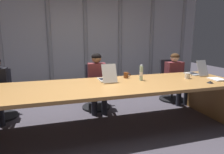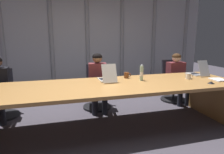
{
  "view_description": "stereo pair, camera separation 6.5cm",
  "coord_description": "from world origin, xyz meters",
  "px_view_note": "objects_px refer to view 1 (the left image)",
  "views": [
    {
      "loc": [
        -0.84,
        -2.92,
        1.5
      ],
      "look_at": [
        0.06,
        0.1,
        0.85
      ],
      "focal_mm": 30.95,
      "sensor_mm": 36.0,
      "label": 1
    },
    {
      "loc": [
        -0.78,
        -2.94,
        1.5
      ],
      "look_at": [
        0.06,
        0.1,
        0.85
      ],
      "focal_mm": 30.95,
      "sensor_mm": 36.0,
      "label": 2
    }
  ],
  "objects_px": {
    "laptop_center": "(196,72)",
    "person_center": "(176,74)",
    "office_chair_center": "(171,85)",
    "spiral_notepad": "(217,79)",
    "laptop_left_mid": "(107,78)",
    "water_bottle_primary": "(141,73)",
    "office_chair_left_end": "(0,100)",
    "office_chair_left_mid": "(96,92)",
    "coffee_mug_far": "(126,75)",
    "conference_mic_left_side": "(210,82)",
    "person_left_mid": "(97,78)",
    "coffee_mug_near": "(188,76)"
  },
  "relations": [
    {
      "from": "coffee_mug_far",
      "to": "conference_mic_left_side",
      "type": "relative_size",
      "value": 1.25
    },
    {
      "from": "laptop_left_mid",
      "to": "spiral_notepad",
      "type": "xyz_separation_m",
      "value": [
        1.94,
        -0.48,
        -0.05
      ]
    },
    {
      "from": "office_chair_left_mid",
      "to": "water_bottle_primary",
      "type": "bearing_deg",
      "value": 44.76
    },
    {
      "from": "laptop_center",
      "to": "conference_mic_left_side",
      "type": "relative_size",
      "value": 4.23
    },
    {
      "from": "office_chair_left_end",
      "to": "person_center",
      "type": "distance_m",
      "value": 3.76
    },
    {
      "from": "laptop_center",
      "to": "office_chair_left_mid",
      "type": "distance_m",
      "value": 2.12
    },
    {
      "from": "conference_mic_left_side",
      "to": "office_chair_left_end",
      "type": "bearing_deg",
      "value": 157.86
    },
    {
      "from": "laptop_center",
      "to": "person_center",
      "type": "bearing_deg",
      "value": -0.71
    },
    {
      "from": "water_bottle_primary",
      "to": "conference_mic_left_side",
      "type": "height_order",
      "value": "water_bottle_primary"
    },
    {
      "from": "office_chair_left_end",
      "to": "office_chair_left_mid",
      "type": "distance_m",
      "value": 1.86
    },
    {
      "from": "water_bottle_primary",
      "to": "office_chair_left_mid",
      "type": "bearing_deg",
      "value": 124.99
    },
    {
      "from": "coffee_mug_far",
      "to": "coffee_mug_near",
      "type": "bearing_deg",
      "value": -19.0
    },
    {
      "from": "person_left_mid",
      "to": "coffee_mug_far",
      "type": "xyz_separation_m",
      "value": [
        0.45,
        -0.49,
        0.14
      ]
    },
    {
      "from": "office_chair_left_mid",
      "to": "office_chair_center",
      "type": "bearing_deg",
      "value": 99.9
    },
    {
      "from": "coffee_mug_far",
      "to": "spiral_notepad",
      "type": "bearing_deg",
      "value": -21.94
    },
    {
      "from": "water_bottle_primary",
      "to": "spiral_notepad",
      "type": "xyz_separation_m",
      "value": [
        1.34,
        -0.35,
        -0.12
      ]
    },
    {
      "from": "office_chair_center",
      "to": "water_bottle_primary",
      "type": "height_order",
      "value": "water_bottle_primary"
    },
    {
      "from": "office_chair_left_end",
      "to": "laptop_left_mid",
      "type": "bearing_deg",
      "value": 62.28
    },
    {
      "from": "office_chair_left_end",
      "to": "coffee_mug_near",
      "type": "relative_size",
      "value": 6.44
    },
    {
      "from": "office_chair_left_mid",
      "to": "conference_mic_left_side",
      "type": "xyz_separation_m",
      "value": [
        1.65,
        -1.43,
        0.43
      ]
    },
    {
      "from": "office_chair_center",
      "to": "conference_mic_left_side",
      "type": "bearing_deg",
      "value": -7.92
    },
    {
      "from": "water_bottle_primary",
      "to": "coffee_mug_near",
      "type": "xyz_separation_m",
      "value": [
        0.89,
        -0.11,
        -0.08
      ]
    },
    {
      "from": "laptop_center",
      "to": "laptop_left_mid",
      "type": "bearing_deg",
      "value": 86.11
    },
    {
      "from": "office_chair_left_mid",
      "to": "water_bottle_primary",
      "type": "relative_size",
      "value": 3.27
    },
    {
      "from": "laptop_left_mid",
      "to": "water_bottle_primary",
      "type": "xyz_separation_m",
      "value": [
        0.6,
        -0.12,
        0.07
      ]
    },
    {
      "from": "office_chair_left_mid",
      "to": "person_center",
      "type": "height_order",
      "value": "person_center"
    },
    {
      "from": "coffee_mug_near",
      "to": "conference_mic_left_side",
      "type": "relative_size",
      "value": 1.27
    },
    {
      "from": "office_chair_center",
      "to": "person_center",
      "type": "bearing_deg",
      "value": 1.85
    },
    {
      "from": "person_center",
      "to": "coffee_mug_far",
      "type": "xyz_separation_m",
      "value": [
        -1.43,
        -0.49,
        0.16
      ]
    },
    {
      "from": "laptop_left_mid",
      "to": "coffee_mug_far",
      "type": "bearing_deg",
      "value": -72.35
    },
    {
      "from": "spiral_notepad",
      "to": "laptop_center",
      "type": "bearing_deg",
      "value": 105.69
    },
    {
      "from": "laptop_center",
      "to": "office_chair_center",
      "type": "bearing_deg",
      "value": -1.35
    },
    {
      "from": "water_bottle_primary",
      "to": "laptop_center",
      "type": "bearing_deg",
      "value": 6.42
    },
    {
      "from": "office_chair_center",
      "to": "water_bottle_primary",
      "type": "xyz_separation_m",
      "value": [
        -1.24,
        -0.91,
        0.53
      ]
    },
    {
      "from": "office_chair_left_end",
      "to": "office_chair_left_mid",
      "type": "relative_size",
      "value": 0.98
    },
    {
      "from": "person_left_mid",
      "to": "coffee_mug_far",
      "type": "bearing_deg",
      "value": 48.6
    },
    {
      "from": "person_center",
      "to": "conference_mic_left_side",
      "type": "bearing_deg",
      "value": -10.23
    },
    {
      "from": "office_chair_center",
      "to": "person_center",
      "type": "xyz_separation_m",
      "value": [
        0.0,
        -0.16,
        0.3
      ]
    },
    {
      "from": "office_chair_left_mid",
      "to": "person_center",
      "type": "relative_size",
      "value": 0.81
    },
    {
      "from": "laptop_left_mid",
      "to": "coffee_mug_far",
      "type": "relative_size",
      "value": 3.46
    },
    {
      "from": "person_left_mid",
      "to": "person_center",
      "type": "distance_m",
      "value": 1.88
    },
    {
      "from": "office_chair_left_end",
      "to": "coffee_mug_far",
      "type": "relative_size",
      "value": 6.58
    },
    {
      "from": "person_center",
      "to": "laptop_center",
      "type": "bearing_deg",
      "value": 3.82
    },
    {
      "from": "office_chair_left_mid",
      "to": "coffee_mug_far",
      "type": "relative_size",
      "value": 6.72
    },
    {
      "from": "laptop_center",
      "to": "person_center",
      "type": "height_order",
      "value": "person_center"
    },
    {
      "from": "laptop_center",
      "to": "office_chair_left_mid",
      "type": "xyz_separation_m",
      "value": [
        -1.92,
        0.76,
        -0.47
      ]
    },
    {
      "from": "spiral_notepad",
      "to": "office_chair_center",
      "type": "bearing_deg",
      "value": 103.71
    },
    {
      "from": "person_center",
      "to": "spiral_notepad",
      "type": "xyz_separation_m",
      "value": [
        0.1,
        -1.1,
        0.11
      ]
    },
    {
      "from": "water_bottle_primary",
      "to": "conference_mic_left_side",
      "type": "distance_m",
      "value": 1.15
    },
    {
      "from": "office_chair_left_mid",
      "to": "laptop_center",
      "type": "bearing_deg",
      "value": 78.17
    }
  ]
}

